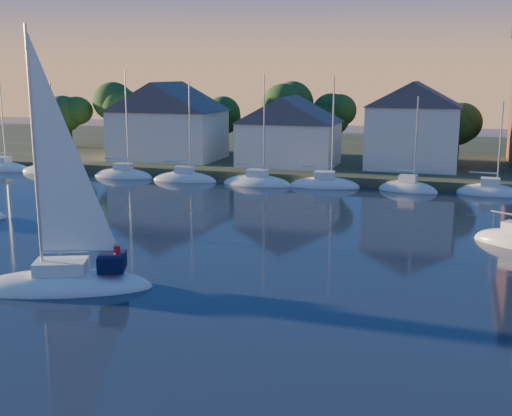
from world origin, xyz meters
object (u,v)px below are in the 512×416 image
at_px(clubhouse_east, 413,124).
at_px(clubhouse_centre, 289,130).
at_px(clubhouse_west, 168,120).
at_px(hero_sailboat, 65,278).

bearing_deg(clubhouse_east, clubhouse_centre, -171.87).
relative_size(clubhouse_west, clubhouse_centre, 1.18).
bearing_deg(clubhouse_east, hero_sailboat, -108.40).
distance_m(clubhouse_centre, clubhouse_east, 14.17).
xyz_separation_m(clubhouse_centre, clubhouse_east, (14.00, 2.00, 0.87)).
bearing_deg(clubhouse_west, clubhouse_centre, -3.58).
distance_m(clubhouse_west, clubhouse_east, 30.02).
relative_size(clubhouse_centre, hero_sailboat, 0.76).
height_order(clubhouse_west, clubhouse_east, clubhouse_east).
relative_size(clubhouse_east, hero_sailboat, 0.69).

